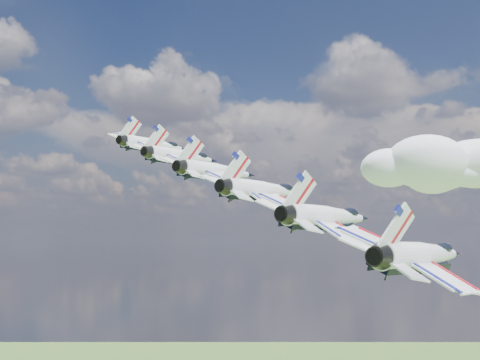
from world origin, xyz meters
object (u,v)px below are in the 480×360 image
at_px(jet_0, 155,145).
at_px(jet_1, 183,157).
at_px(jet_3, 265,190).
at_px(jet_2, 218,171).
at_px(jet_5, 422,255).
at_px(jet_4, 329,217).

height_order(jet_0, jet_1, jet_0).
height_order(jet_0, jet_3, jet_0).
height_order(jet_2, jet_5, jet_2).
distance_m(jet_3, jet_4, 11.52).
bearing_deg(jet_2, jet_0, 155.06).
bearing_deg(jet_3, jet_4, -24.94).
distance_m(jet_1, jet_2, 11.52).
bearing_deg(jet_3, jet_1, 155.06).
height_order(jet_0, jet_2, jet_0).
bearing_deg(jet_4, jet_3, 155.06).
height_order(jet_4, jet_5, jet_4).
height_order(jet_1, jet_3, jet_1).
relative_size(jet_2, jet_4, 1.00).
bearing_deg(jet_4, jet_0, 155.06).
xyz_separation_m(jet_4, jet_5, (8.43, -7.27, -2.94)).
distance_m(jet_0, jet_1, 11.52).
bearing_deg(jet_2, jet_4, -24.94).
bearing_deg(jet_0, jet_3, -24.94).
xyz_separation_m(jet_1, jet_5, (33.73, -29.09, -11.75)).
bearing_deg(jet_5, jet_1, 155.06).
xyz_separation_m(jet_3, jet_4, (8.43, -7.27, -2.94)).
bearing_deg(jet_2, jet_3, -24.94).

